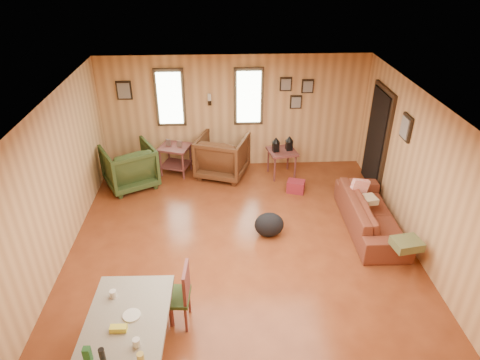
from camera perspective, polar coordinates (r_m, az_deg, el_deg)
The scene contains 11 objects.
room at distance 6.55m, azimuth 1.53°, elevation 0.68°, with size 5.54×6.04×2.44m.
sofa at distance 7.56m, azimuth 17.20°, elevation -3.66°, with size 2.01×0.59×0.78m, color brown.
recliner_brown at distance 8.85m, azimuth -2.36°, elevation 3.50°, with size 0.95×0.89×0.97m, color #512E18.
recliner_green at distance 8.73m, azimuth -14.55°, elevation 2.03°, with size 0.92×0.86×0.95m, color #31441F.
end_table at distance 9.05m, azimuth -8.63°, elevation 3.36°, with size 0.73×0.70×0.76m.
side_table at distance 8.82m, azimuth 5.65°, elevation 4.10°, with size 0.65×0.65×0.88m.
cooler at distance 8.47m, azimuth 7.45°, elevation -0.85°, with size 0.39×0.33×0.24m.
backpack at distance 7.17m, azimuth 3.90°, elevation -5.97°, with size 0.58×0.50×0.42m.
sofa_pillows at distance 7.20m, azimuth 18.50°, elevation -4.64°, with size 0.69×1.76×0.36m.
dining_table at distance 5.05m, azimuth -14.98°, elevation -18.56°, with size 0.92×1.50×0.97m.
dining_chair at distance 5.58m, azimuth -8.18°, elevation -14.65°, with size 0.43×0.43×0.90m.
Camera 1 is at (-0.28, -5.45, 4.36)m, focal length 32.00 mm.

